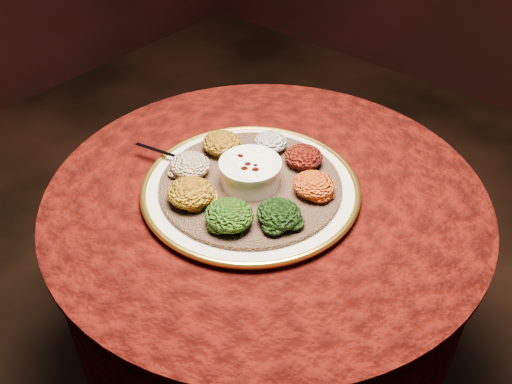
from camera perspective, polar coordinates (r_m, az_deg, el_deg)
The scene contains 13 objects.
table at distance 1.36m, azimuth 0.92°, elevation -5.91°, with size 0.96×0.96×0.73m.
platter at distance 1.22m, azimuth -0.56°, elevation 0.33°, with size 0.56×0.56×0.02m.
injera at distance 1.22m, azimuth -0.56°, elevation 0.72°, with size 0.39×0.39×0.01m, color brown.
stew_bowl at distance 1.19m, azimuth -0.57°, elevation 2.09°, with size 0.13×0.13×0.05m.
spoon at distance 1.29m, azimuth -7.52°, elevation 3.37°, with size 0.16×0.05×0.01m.
portion_ayib at distance 1.31m, azimuth 1.48°, elevation 5.02°, with size 0.08×0.07×0.04m, color beige.
portion_kitfo at distance 1.26m, azimuth 4.79°, elevation 3.55°, with size 0.09×0.08×0.04m, color black.
portion_tikil at distance 1.18m, azimuth 5.78°, elevation 0.71°, with size 0.09×0.08×0.04m, color #A6760D.
portion_gomen at distance 1.11m, azimuth 2.30°, elevation -2.19°, with size 0.09×0.09×0.04m, color black.
portion_mixveg at distance 1.10m, azimuth -2.68°, elevation -2.33°, with size 0.10×0.09×0.05m, color #962D09.
portion_kik at distance 1.16m, azimuth -6.56°, elevation -0.07°, with size 0.10×0.09×0.05m, color #A67C0E.
portion_timatim at distance 1.24m, azimuth -6.61°, elevation 2.70°, with size 0.09×0.08×0.04m, color maroon.
portion_shiro at distance 1.30m, azimuth -3.44°, elevation 4.91°, with size 0.09×0.09×0.04m, color #926711.
Camera 1 is at (0.59, -0.75, 1.52)m, focal length 40.00 mm.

